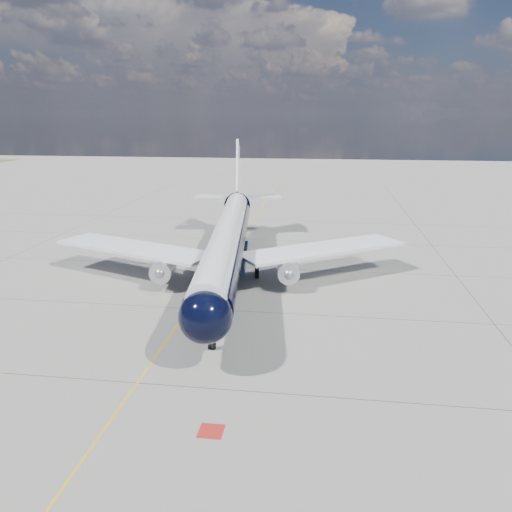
% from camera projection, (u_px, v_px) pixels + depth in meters
% --- Properties ---
extents(ground, '(320.00, 320.00, 0.00)m').
position_uv_depth(ground, '(227.00, 256.00, 70.64)').
color(ground, gray).
rests_on(ground, ground).
extents(taxiway_centerline, '(0.16, 160.00, 0.01)m').
position_uv_depth(taxiway_centerline, '(220.00, 266.00, 65.88)').
color(taxiway_centerline, '#F0AA0C').
rests_on(taxiway_centerline, ground).
extents(red_marking, '(1.60, 1.60, 0.01)m').
position_uv_depth(red_marking, '(211.00, 431.00, 31.65)').
color(red_marking, maroon).
rests_on(red_marking, ground).
extents(main_airliner, '(43.92, 53.79, 15.54)m').
position_uv_depth(main_airliner, '(228.00, 239.00, 60.22)').
color(main_airliner, black).
rests_on(main_airliner, ground).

